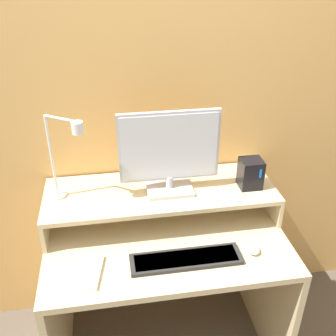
{
  "coord_description": "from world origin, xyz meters",
  "views": [
    {
      "loc": [
        -0.22,
        -1.05,
        1.92
      ],
      "look_at": [
        0.02,
        0.38,
        1.09
      ],
      "focal_mm": 42.0,
      "sensor_mm": 36.0,
      "label": 1
    }
  ],
  "objects_px": {
    "desk_lamp": "(65,154)",
    "mouse": "(253,249)",
    "monitor": "(169,152)",
    "router_dock": "(250,173)",
    "keyboard": "(186,259)",
    "remote_control": "(96,272)"
  },
  "relations": [
    {
      "from": "monitor",
      "to": "router_dock",
      "type": "bearing_deg",
      "value": -4.47
    },
    {
      "from": "keyboard",
      "to": "remote_control",
      "type": "bearing_deg",
      "value": -177.9
    },
    {
      "from": "router_dock",
      "to": "remote_control",
      "type": "bearing_deg",
      "value": -157.66
    },
    {
      "from": "keyboard",
      "to": "mouse",
      "type": "bearing_deg",
      "value": 1.96
    },
    {
      "from": "desk_lamp",
      "to": "mouse",
      "type": "xyz_separation_m",
      "value": [
        0.77,
        -0.3,
        -0.38
      ]
    },
    {
      "from": "desk_lamp",
      "to": "remote_control",
      "type": "bearing_deg",
      "value": -73.38
    },
    {
      "from": "keyboard",
      "to": "monitor",
      "type": "bearing_deg",
      "value": 93.33
    },
    {
      "from": "mouse",
      "to": "remote_control",
      "type": "xyz_separation_m",
      "value": [
        -0.68,
        -0.02,
        -0.01
      ]
    },
    {
      "from": "router_dock",
      "to": "mouse",
      "type": "relative_size",
      "value": 1.84
    },
    {
      "from": "remote_control",
      "to": "router_dock",
      "type": "bearing_deg",
      "value": 22.34
    },
    {
      "from": "monitor",
      "to": "router_dock",
      "type": "xyz_separation_m",
      "value": [
        0.38,
        -0.03,
        -0.13
      ]
    },
    {
      "from": "keyboard",
      "to": "remote_control",
      "type": "relative_size",
      "value": 2.47
    },
    {
      "from": "monitor",
      "to": "mouse",
      "type": "xyz_separation_m",
      "value": [
        0.32,
        -0.31,
        -0.34
      ]
    },
    {
      "from": "desk_lamp",
      "to": "mouse",
      "type": "distance_m",
      "value": 0.91
    },
    {
      "from": "monitor",
      "to": "desk_lamp",
      "type": "xyz_separation_m",
      "value": [
        -0.46,
        -0.01,
        0.04
      ]
    },
    {
      "from": "keyboard",
      "to": "remote_control",
      "type": "distance_m",
      "value": 0.38
    },
    {
      "from": "keyboard",
      "to": "mouse",
      "type": "height_order",
      "value": "mouse"
    },
    {
      "from": "desk_lamp",
      "to": "monitor",
      "type": "bearing_deg",
      "value": 1.12
    },
    {
      "from": "monitor",
      "to": "remote_control",
      "type": "relative_size",
      "value": 2.38
    },
    {
      "from": "router_dock",
      "to": "remote_control",
      "type": "height_order",
      "value": "router_dock"
    },
    {
      "from": "keyboard",
      "to": "desk_lamp",
      "type": "bearing_deg",
      "value": 146.6
    },
    {
      "from": "monitor",
      "to": "keyboard",
      "type": "distance_m",
      "value": 0.47
    }
  ]
}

